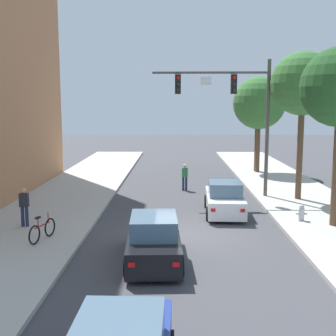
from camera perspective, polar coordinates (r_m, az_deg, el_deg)
ground_plane at (r=17.58m, az=2.51°, el=-8.89°), size 120.00×120.00×0.00m
sidewalk_left at (r=18.55m, az=-18.21°, el=-8.14°), size 5.00×60.00×0.15m
traffic_signal_mast at (r=24.11m, az=8.86°, el=8.54°), size 6.43×0.38×7.50m
car_lead_white at (r=20.97m, az=7.47°, el=-4.09°), size 1.96×4.30×1.60m
car_following_black at (r=14.58m, az=-1.88°, el=-9.57°), size 1.99×4.31×1.60m
pedestrian_sidewalk_left_walker at (r=19.02m, az=-18.47°, el=-4.68°), size 0.36×0.22×1.64m
pedestrian_crossing_road at (r=26.40m, az=2.24°, el=-1.04°), size 0.36×0.22×1.64m
bicycle_leaning at (r=17.03m, az=-16.27°, el=-7.90°), size 0.52×1.72×0.98m
fire_hydrant at (r=19.99m, az=17.23°, el=-5.64°), size 0.48×0.24×0.72m
street_tree_second at (r=24.12m, az=17.39°, el=10.50°), size 3.37×3.37×7.86m
street_tree_third at (r=33.28m, az=11.95°, el=8.37°), size 3.92×3.92×7.17m
street_tree_farthest at (r=33.71m, az=11.77°, el=7.89°), size 2.82×2.82×6.36m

